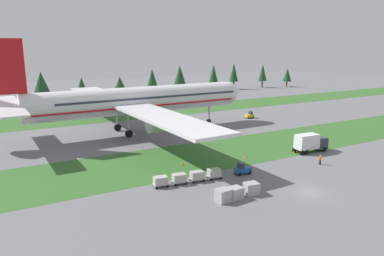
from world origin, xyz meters
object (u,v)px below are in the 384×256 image
Objects in this scene: pushback_tractor at (250,115)px; taxiway_marker_1 at (183,164)px; ground_crew_marshaller at (320,159)px; uld_container_0 at (224,195)px; catering_truck at (310,142)px; uld_container_2 at (251,189)px; uld_container_1 at (235,193)px; taxiway_marker_0 at (245,157)px; cargo_dolly_third at (179,178)px; taxiway_marker_2 at (294,152)px; cargo_dolly_second at (197,175)px; baggage_tug at (242,169)px; cargo_dolly_lead at (214,173)px; airliner at (131,101)px; cargo_dolly_fourth at (160,181)px.

taxiway_marker_1 is (-36.59, -28.28, -0.58)m from pushback_tractor.
ground_crew_marshaller reaches higher than uld_container_0.
catering_truck is 15.04× the size of taxiway_marker_1.
catering_truck is 4.08× the size of ground_crew_marshaller.
uld_container_1 is at bearing -177.58° from uld_container_2.
uld_container_2 reaches higher than taxiway_marker_0.
uld_container_1 is (4.10, -8.39, -0.13)m from cargo_dolly_third.
uld_container_1 is at bearing 32.29° from cargo_dolly_third.
uld_container_0 reaches higher than taxiway_marker_2.
taxiway_marker_0 is at bearing 119.43° from cargo_dolly_second.
baggage_tug is 8.84m from taxiway_marker_0.
cargo_dolly_lead is 4.98× the size of taxiway_marker_1.
uld_container_0 reaches higher than taxiway_marker_1.
cargo_dolly_lead is at bearing 90.00° from cargo_dolly_third.
ground_crew_marshaller reaches higher than uld_container_1.
airliner reaches higher than ground_crew_marshaller.
cargo_dolly_fourth is 13.05m from uld_container_2.
cargo_dolly_fourth is at bearing 138.82° from uld_container_2.
baggage_tug is at bearing -130.62° from taxiway_marker_0.
pushback_tractor is at bearing 37.70° from taxiway_marker_1.
taxiway_marker_2 reaches higher than taxiway_marker_0.
uld_container_2 is (9.82, -8.59, -0.10)m from cargo_dolly_fourth.
ground_crew_marshaller reaches higher than cargo_dolly_second.
uld_container_0 is at bearing -17.95° from cargo_dolly_lead.
cargo_dolly_lead is 19.97m from ground_crew_marshaller.
cargo_dolly_second reaches higher than taxiway_marker_2.
cargo_dolly_third reaches higher than taxiway_marker_0.
ground_crew_marshaller reaches higher than cargo_dolly_lead.
ground_crew_marshaller is 0.87× the size of uld_container_0.
taxiway_marker_1 is (4.48, 7.47, -0.68)m from cargo_dolly_third.
catering_truck is at bearing -10.85° from taxiway_marker_1.
catering_truck is at bearing 101.24° from cargo_dolly_third.
uld_container_2 is at bearing -81.12° from taxiway_marker_1.
taxiway_marker_2 is (-14.40, -32.16, -0.57)m from pushback_tractor.
taxiway_marker_2 is (-3.21, 0.99, -1.71)m from catering_truck.
taxiway_marker_2 is (15.90, 4.77, -0.57)m from baggage_tug.
baggage_tug is 1.36× the size of uld_container_2.
airliner is at bearing 86.14° from uld_container_0.
cargo_dolly_lead is 1.00× the size of cargo_dolly_fourth.
catering_truck is 3.77m from taxiway_marker_2.
taxiway_marker_1 is 22.52m from taxiway_marker_2.
baggage_tug reaches higher than taxiway_marker_2.
taxiway_marker_1 is (-21.00, 11.30, -0.71)m from ground_crew_marshaller.
ground_crew_marshaller is at bearing 87.41° from cargo_dolly_second.
catering_truck reaches higher than taxiway_marker_1.
taxiway_marker_1 is (1.59, 7.79, -0.68)m from cargo_dolly_second.
cargo_dolly_third is at bearing 129.24° from pushback_tractor.
uld_container_0 is (-38.81, -44.19, 0.05)m from pushback_tractor.
baggage_tug is 0.38× the size of catering_truck.
ground_crew_marshaller is (19.71, -3.20, 0.03)m from cargo_dolly_lead.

